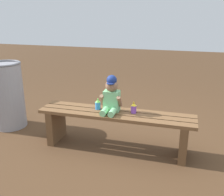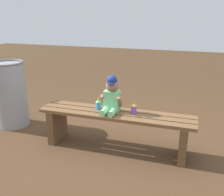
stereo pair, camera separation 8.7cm
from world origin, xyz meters
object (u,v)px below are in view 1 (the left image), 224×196
Objects in this scene: park_bench at (116,124)px; sippy_cup_right at (134,108)px; trash_bin at (7,95)px; sippy_cup_left at (98,104)px; child_figure at (111,96)px.

park_bench is 0.27m from sippy_cup_right.
trash_bin reaches higher than park_bench.
park_bench is 0.30m from sippy_cup_left.
park_bench is 13.79× the size of sippy_cup_right.
child_figure is at bearing -7.32° from sippy_cup_left.
park_bench is at bearing -10.85° from sippy_cup_left.
sippy_cup_left and sippy_cup_right have the same top height.
sippy_cup_right is (0.41, 0.00, 0.00)m from sippy_cup_left.
park_bench is 13.79× the size of sippy_cup_left.
park_bench is at bearing -7.25° from trash_bin.
sippy_cup_right is at bearing 0.00° from sippy_cup_left.
park_bench is at bearing -167.39° from sippy_cup_right.
trash_bin reaches higher than sippy_cup_left.
sippy_cup_left is 1.32m from trash_bin.
child_figure is 3.26× the size of sippy_cup_left.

